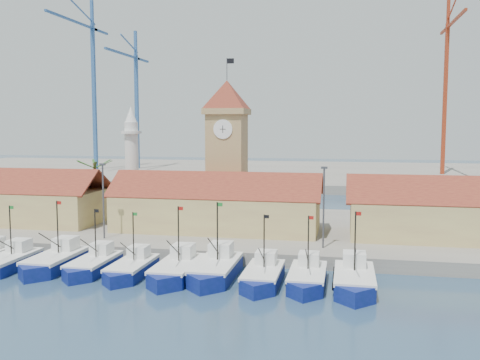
# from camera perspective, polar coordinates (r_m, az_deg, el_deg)

# --- Properties ---
(ground) EXTENTS (400.00, 400.00, 0.00)m
(ground) POSITION_cam_1_polar(r_m,az_deg,el_deg) (51.67, -7.80, -11.06)
(ground) COLOR #1C304C
(ground) RESTS_ON ground
(quay) EXTENTS (140.00, 32.00, 1.50)m
(quay) POSITION_cam_1_polar(r_m,az_deg,el_deg) (73.93, -1.71, -5.27)
(quay) COLOR gray
(quay) RESTS_ON ground
(terminal) EXTENTS (240.00, 80.00, 2.00)m
(terminal) POSITION_cam_1_polar(r_m,az_deg,el_deg) (158.16, 5.30, 0.71)
(terminal) COLOR gray
(terminal) RESTS_ON ground
(boat_2) EXTENTS (3.39, 9.29, 7.03)m
(boat_2) POSITION_cam_1_polar(r_m,az_deg,el_deg) (61.22, -23.62, -8.12)
(boat_2) COLOR navy
(boat_2) RESTS_ON ground
(boat_3) EXTENTS (3.64, 9.97, 7.55)m
(boat_3) POSITION_cam_1_polar(r_m,az_deg,el_deg) (59.48, -19.22, -8.30)
(boat_3) COLOR navy
(boat_3) RESTS_ON ground
(boat_4) EXTENTS (3.29, 9.01, 6.81)m
(boat_4) POSITION_cam_1_polar(r_m,az_deg,el_deg) (57.24, -15.46, -8.82)
(boat_4) COLOR navy
(boat_4) RESTS_ON ground
(boat_5) EXTENTS (3.23, 8.86, 6.70)m
(boat_5) POSITION_cam_1_polar(r_m,az_deg,el_deg) (55.00, -11.57, -9.34)
(boat_5) COLOR navy
(boat_5) RESTS_ON ground
(boat_6) EXTENTS (3.60, 9.85, 7.45)m
(boat_6) POSITION_cam_1_polar(r_m,az_deg,el_deg) (53.42, -6.84, -9.62)
(boat_6) COLOR navy
(boat_6) RESTS_ON ground
(boat_7) EXTENTS (3.80, 10.41, 7.88)m
(boat_7) POSITION_cam_1_polar(r_m,az_deg,el_deg) (53.08, -2.66, -9.64)
(boat_7) COLOR navy
(boat_7) RESTS_ON ground
(boat_8) EXTENTS (3.35, 9.17, 6.94)m
(boat_8) POSITION_cam_1_polar(r_m,az_deg,el_deg) (51.23, 2.42, -10.33)
(boat_8) COLOR navy
(boat_8) RESTS_ON ground
(boat_9) EXTENTS (3.35, 9.16, 6.93)m
(boat_9) POSITION_cam_1_polar(r_m,az_deg,el_deg) (51.00, 7.18, -10.44)
(boat_9) COLOR navy
(boat_9) RESTS_ON ground
(boat_10) EXTENTS (3.64, 9.96, 7.54)m
(boat_10) POSITION_cam_1_polar(r_m,az_deg,el_deg) (50.66, 12.10, -10.56)
(boat_10) COLOR navy
(boat_10) RESTS_ON ground
(hall_center) EXTENTS (27.04, 10.13, 7.61)m
(hall_center) POSITION_cam_1_polar(r_m,az_deg,el_deg) (69.53, -2.46, -3.27)
(hall_center) COLOR #CCBF70
(hall_center) RESTS_ON quay
(hall_right) EXTENTS (31.20, 10.13, 7.61)m
(hall_right) POSITION_cam_1_polar(r_m,az_deg,el_deg) (69.38, 24.23, -3.80)
(hall_right) COLOR #CCBF70
(hall_right) RESTS_ON quay
(clock_tower) EXTENTS (5.80, 5.80, 22.70)m
(clock_tower) POSITION_cam_1_polar(r_m,az_deg,el_deg) (74.56, -1.39, 3.50)
(clock_tower) COLOR #A98357
(clock_tower) RESTS_ON quay
(minaret) EXTENTS (3.00, 3.00, 16.30)m
(minaret) POSITION_cam_1_polar(r_m,az_deg,el_deg) (81.16, -11.47, 2.00)
(minaret) COLOR silver
(minaret) RESTS_ON quay
(palm_tree) EXTENTS (5.60, 5.03, 8.39)m
(palm_tree) POSITION_cam_1_polar(r_m,az_deg,el_deg) (81.73, -15.19, -0.52)
(palm_tree) COLOR brown
(palm_tree) RESTS_ON quay
(lamp_posts) EXTENTS (80.70, 0.25, 9.03)m
(lamp_posts) POSITION_cam_1_polar(r_m,az_deg,el_deg) (61.38, -3.79, -2.14)
(lamp_posts) COLOR #3F3F44
(lamp_posts) RESTS_ON quay
(crane_blue_far) EXTENTS (1.00, 35.09, 49.47)m
(crane_blue_far) POSITION_cam_1_polar(r_m,az_deg,el_deg) (165.29, -15.59, 10.67)
(crane_blue_far) COLOR #315D96
(crane_blue_far) RESTS_ON terminal
(crane_blue_near) EXTENTS (1.00, 31.06, 41.38)m
(crane_blue_near) POSITION_cam_1_polar(r_m,az_deg,el_deg) (166.19, -11.14, 9.10)
(crane_blue_near) COLOR #315D96
(crane_blue_near) RESTS_ON terminal
(crane_red_right) EXTENTS (1.00, 32.28, 46.80)m
(crane_red_right) POSITION_cam_1_polar(r_m,az_deg,el_deg) (153.16, 21.18, 10.26)
(crane_red_right) COLOR maroon
(crane_red_right) RESTS_ON terminal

